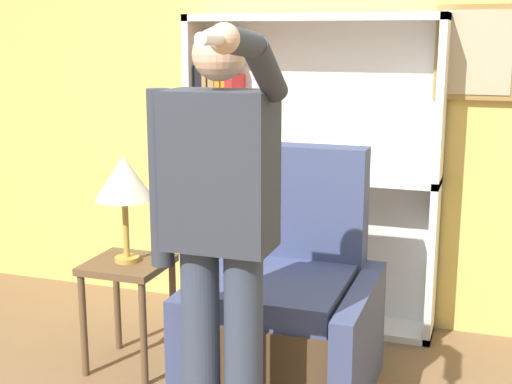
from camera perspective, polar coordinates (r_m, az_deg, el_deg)
wall_back at (r=4.21m, az=7.60°, el=8.28°), size 8.00×0.11×2.80m
bookcase at (r=4.22m, az=2.02°, el=1.02°), size 1.47×0.28×1.82m
armchair at (r=3.50m, az=2.54°, el=-9.91°), size 0.83×0.87×1.16m
person_standing at (r=2.66m, az=-2.98°, el=-3.19°), size 0.54×0.78×1.74m
side_table at (r=3.73m, az=-10.20°, el=-7.14°), size 0.39×0.39×0.57m
table_lamp at (r=3.59m, az=-10.52°, el=0.94°), size 0.29×0.29×0.54m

